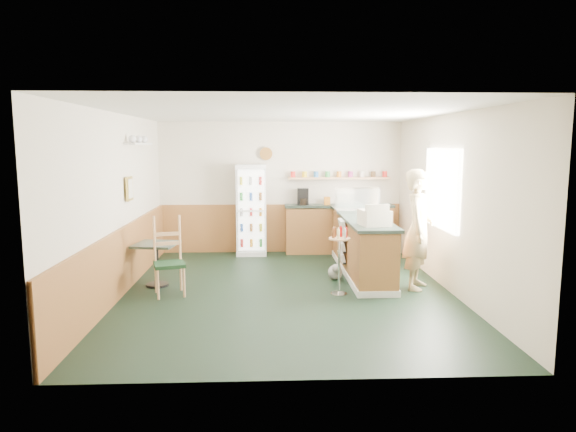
{
  "coord_description": "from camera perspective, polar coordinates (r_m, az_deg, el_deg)",
  "views": [
    {
      "loc": [
        -0.3,
        -7.63,
        2.24
      ],
      "look_at": [
        0.05,
        0.6,
        1.09
      ],
      "focal_mm": 32.0,
      "sensor_mm": 36.0,
      "label": 1
    }
  ],
  "objects": [
    {
      "name": "service_counter",
      "position": [
        9.04,
        8.15,
        -3.46
      ],
      "size": [
        0.68,
        3.01,
        1.01
      ],
      "color": "#9B6732",
      "rests_on": "ground"
    },
    {
      "name": "back_counter",
      "position": [
        10.68,
        5.61,
        -1.18
      ],
      "size": [
        2.24,
        0.42,
        1.69
      ],
      "color": "#9B6732",
      "rests_on": "ground"
    },
    {
      "name": "condiment_stand",
      "position": [
        7.69,
        5.72,
        -4.0
      ],
      "size": [
        0.32,
        0.32,
        1.01
      ],
      "rotation": [
        0.0,
        0.0,
        0.2
      ],
      "color": "silver",
      "rests_on": "ground"
    },
    {
      "name": "ground",
      "position": [
        7.96,
        -0.18,
        -8.37
      ],
      "size": [
        6.0,
        6.0,
        0.0
      ],
      "primitive_type": "plane",
      "color": "black",
      "rests_on": "ground"
    },
    {
      "name": "cash_register",
      "position": [
        7.95,
        9.57,
        -0.18
      ],
      "size": [
        0.48,
        0.5,
        0.24
      ],
      "primitive_type": "cube",
      "rotation": [
        0.0,
        0.0,
        0.17
      ],
      "color": "beige",
      "rests_on": "service_counter"
    },
    {
      "name": "shopkeeper",
      "position": [
        8.19,
        14.29,
        -1.46
      ],
      "size": [
        0.66,
        0.75,
        1.87
      ],
      "primitive_type": "imported",
      "rotation": [
        0.0,
        0.0,
        1.15
      ],
      "color": "tan",
      "rests_on": "ground"
    },
    {
      "name": "room_envelope",
      "position": [
        8.4,
        -1.93,
        3.07
      ],
      "size": [
        5.04,
        6.02,
        2.72
      ],
      "color": "beige",
      "rests_on": "ground"
    },
    {
      "name": "display_case",
      "position": [
        9.43,
        7.66,
        1.75
      ],
      "size": [
        0.78,
        0.41,
        0.45
      ],
      "color": "silver",
      "rests_on": "service_counter"
    },
    {
      "name": "cafe_chair",
      "position": [
        7.92,
        -12.96,
        -4.09
      ],
      "size": [
        0.54,
        0.54,
        1.17
      ],
      "rotation": [
        0.0,
        0.0,
        0.28
      ],
      "color": "black",
      "rests_on": "ground"
    },
    {
      "name": "drinks_fridge",
      "position": [
        10.46,
        -4.1,
        0.69
      ],
      "size": [
        0.61,
        0.53,
        1.84
      ],
      "color": "white",
      "rests_on": "ground"
    },
    {
      "name": "newspaper_rack",
      "position": [
        8.86,
        6.01,
        -2.78
      ],
      "size": [
        0.09,
        0.46,
        0.73
      ],
      "color": "black",
      "rests_on": "ground"
    },
    {
      "name": "cafe_table",
      "position": [
        8.41,
        -14.43,
        -4.32
      ],
      "size": [
        0.72,
        0.72,
        0.69
      ],
      "rotation": [
        0.0,
        0.0,
        -0.16
      ],
      "color": "black",
      "rests_on": "ground"
    },
    {
      "name": "dog_doorstop",
      "position": [
        8.62,
        5.3,
        -6.18
      ],
      "size": [
        0.24,
        0.32,
        0.29
      ],
      "rotation": [
        0.0,
        0.0,
        -0.21
      ],
      "color": "gray",
      "rests_on": "ground"
    }
  ]
}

